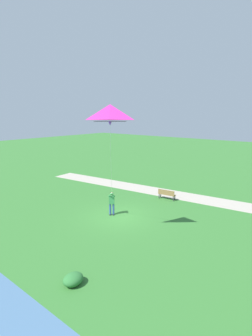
# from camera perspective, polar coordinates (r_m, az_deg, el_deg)

# --- Properties ---
(ground_plane) EXTENTS (120.00, 120.00, 0.00)m
(ground_plane) POSITION_cam_1_polar(r_m,az_deg,el_deg) (19.36, -1.53, -10.46)
(ground_plane) COLOR #33702D
(walkway_path) EXTENTS (5.78, 32.07, 0.02)m
(walkway_path) POSITION_cam_1_polar(r_m,az_deg,el_deg) (24.17, 13.69, -6.19)
(walkway_path) COLOR #ADA393
(walkway_path) RESTS_ON ground
(person_kite_flyer) EXTENTS (0.60, 0.58, 1.83)m
(person_kite_flyer) POSITION_cam_1_polar(r_m,az_deg,el_deg) (19.27, -3.12, -7.25)
(person_kite_flyer) COLOR #232328
(person_kite_flyer) RESTS_ON ground
(flying_kite) EXTENTS (3.39, 3.21, 5.99)m
(flying_kite) POSITION_cam_1_polar(r_m,az_deg,el_deg) (14.40, -3.46, 11.38)
(flying_kite) COLOR #E02D9E
(park_bench_near_walkway) EXTENTS (0.60, 1.54, 0.88)m
(park_bench_near_walkway) POSITION_cam_1_polar(r_m,az_deg,el_deg) (23.06, 8.82, -5.55)
(park_bench_near_walkway) COLOR olive
(park_bench_near_walkway) RESTS_ON ground
(lakeside_shrub) EXTENTS (0.94, 0.78, 0.51)m
(lakeside_shrub) POSITION_cam_1_polar(r_m,az_deg,el_deg) (12.60, -11.40, -22.59)
(lakeside_shrub) COLOR #2D7033
(lakeside_shrub) RESTS_ON ground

